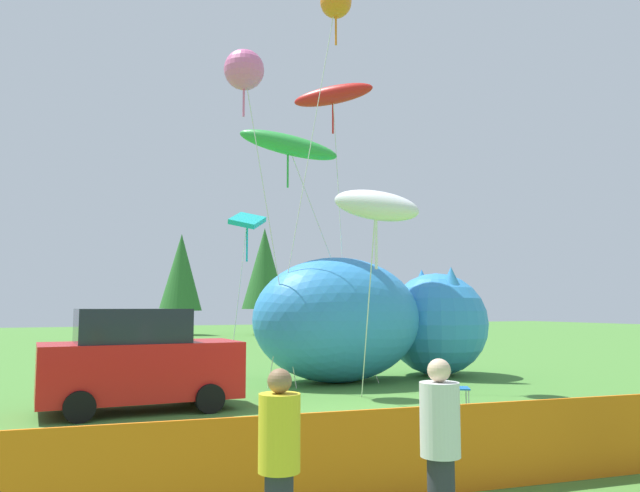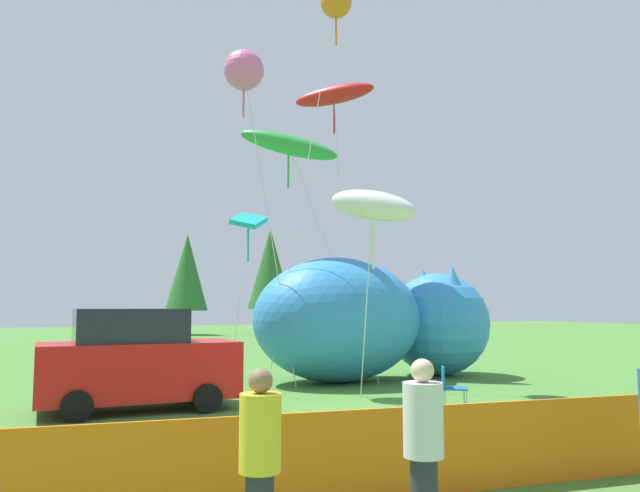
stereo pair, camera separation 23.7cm
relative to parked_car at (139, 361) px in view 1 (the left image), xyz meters
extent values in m
plane|color=#477F33|center=(4.07, -3.22, -1.02)|extent=(120.00, 120.00, 0.00)
cube|color=red|center=(0.05, 0.00, -0.19)|extent=(4.01, 1.86, 1.16)
cube|color=#1E232D|center=(-0.15, 0.00, 0.74)|extent=(2.21, 1.70, 0.70)
cylinder|color=black|center=(1.28, 0.90, -0.73)|extent=(0.59, 0.26, 0.59)
cylinder|color=black|center=(1.29, -0.88, -0.73)|extent=(0.59, 0.26, 0.59)
cylinder|color=black|center=(-1.20, 0.88, -0.73)|extent=(0.59, 0.26, 0.59)
cylinder|color=black|center=(-1.19, -0.90, -0.73)|extent=(0.59, 0.26, 0.59)
cube|color=#1959A5|center=(6.04, -2.73, -0.56)|extent=(0.67, 0.67, 0.03)
cube|color=#1959A5|center=(5.84, -2.62, -0.34)|extent=(0.26, 0.42, 0.44)
cylinder|color=#A5A5AD|center=(6.33, -2.66, -0.79)|extent=(0.02, 0.02, 0.46)
cylinder|color=#A5A5AD|center=(6.12, -3.02, -0.79)|extent=(0.02, 0.02, 0.46)
cylinder|color=#A5A5AD|center=(5.97, -2.45, -0.79)|extent=(0.02, 0.02, 0.46)
cylinder|color=#A5A5AD|center=(5.76, -2.81, -0.79)|extent=(0.02, 0.02, 0.46)
ellipsoid|color=#338CD8|center=(5.93, 2.62, 0.76)|extent=(5.47, 4.03, 3.56)
ellipsoid|color=white|center=(5.93, 2.62, -0.05)|extent=(3.54, 2.97, 1.60)
sphere|color=#338CD8|center=(9.56, 2.96, 0.58)|extent=(3.20, 3.20, 3.20)
cone|color=#338CD8|center=(9.56, 3.76, 1.86)|extent=(0.90, 0.90, 0.96)
cone|color=#338CD8|center=(9.56, 2.16, 1.86)|extent=(0.90, 0.90, 0.96)
cube|color=orange|center=(2.25, -7.37, -0.52)|extent=(9.85, 1.06, 1.01)
cylinder|color=yellow|center=(-0.09, -8.51, 0.08)|extent=(0.36, 0.36, 0.65)
sphere|color=#8C6647|center=(-0.09, -8.51, 0.51)|extent=(0.21, 0.21, 0.21)
cylinder|color=silver|center=(1.40, -8.70, 0.11)|extent=(0.37, 0.37, 0.67)
sphere|color=beige|center=(1.40, -8.70, 0.55)|extent=(0.22, 0.22, 0.22)
cylinder|color=silver|center=(6.60, 3.82, 3.53)|extent=(0.15, 1.35, 9.11)
ellipsoid|color=red|center=(6.66, 4.48, 8.08)|extent=(2.49, 2.27, 0.92)
cylinder|color=red|center=(6.66, 4.48, 7.38)|extent=(0.06, 0.06, 1.20)
cylinder|color=silver|center=(5.78, 2.73, 2.46)|extent=(2.24, 1.49, 6.98)
ellipsoid|color=green|center=(4.68, 3.46, 5.94)|extent=(2.93, 2.18, 1.50)
cylinder|color=green|center=(4.68, 3.46, 5.24)|extent=(0.06, 0.06, 1.20)
cylinder|color=silver|center=(4.65, 2.18, 4.48)|extent=(2.00, 0.13, 11.01)
sphere|color=orange|center=(5.64, 2.13, 9.98)|extent=(0.92, 0.92, 0.92)
cylinder|color=orange|center=(5.64, 2.13, 9.28)|extent=(0.06, 0.06, 1.20)
cylinder|color=silver|center=(3.69, 5.04, 1.40)|extent=(0.58, 0.14, 4.85)
cube|color=#19B2B2|center=(3.96, 5.10, 3.83)|extent=(1.28, 1.21, 0.69)
cylinder|color=#19B2B2|center=(3.96, 5.10, 3.13)|extent=(0.06, 0.06, 1.20)
cylinder|color=silver|center=(3.63, 2.07, 3.25)|extent=(1.49, 0.28, 8.55)
sphere|color=pink|center=(2.90, 2.20, 7.52)|extent=(1.09, 1.09, 1.09)
cylinder|color=pink|center=(2.90, 2.20, 6.82)|extent=(0.06, 0.06, 1.20)
cylinder|color=silver|center=(4.71, -1.36, 1.08)|extent=(0.98, 2.46, 4.22)
ellipsoid|color=white|center=(4.24, -2.58, 3.18)|extent=(1.68, 1.84, 1.07)
cylinder|color=white|center=(4.24, -2.58, 2.48)|extent=(0.06, 0.06, 1.20)
cylinder|color=brown|center=(13.89, 31.68, -0.05)|extent=(0.62, 0.62, 1.94)
cone|color=#2D6B2D|center=(13.89, 31.68, 4.03)|extent=(3.42, 3.42, 6.22)
cylinder|color=brown|center=(7.96, 33.84, -0.11)|extent=(0.58, 0.58, 1.82)
cone|color=#2D6B2D|center=(7.96, 33.84, 3.72)|extent=(3.21, 3.21, 5.83)
camera|label=1|loc=(-2.00, -13.54, 1.14)|focal=35.00mm
camera|label=2|loc=(-1.79, -13.63, 1.14)|focal=35.00mm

